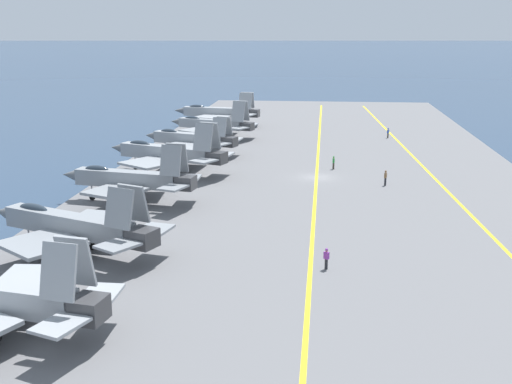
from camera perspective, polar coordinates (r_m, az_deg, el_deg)
The scene contains 14 objects.
ground_plane at distance 79.80m, azimuth 5.39°, elevation 1.04°, with size 2000.00×2000.00×0.00m, color navy.
carrier_deck at distance 79.76m, azimuth 5.39°, elevation 1.17°, with size 171.50×52.79×0.40m, color slate.
deck_stripe_foul_line at distance 80.89m, azimuth 15.74°, elevation 1.03°, with size 154.35×0.36×0.01m, color yellow.
deck_stripe_centerline at distance 79.71m, azimuth 5.40°, elevation 1.32°, with size 154.35×0.36×0.01m, color yellow.
parked_jet_third at distance 54.28m, azimuth -16.00°, elevation -2.84°, with size 12.98×17.04×6.26m.
parked_jet_fourth at distance 68.19m, azimuth -11.14°, elevation 1.15°, with size 12.29×15.19×6.57m.
parked_jet_fifth at distance 81.73m, azimuth -7.82°, elevation 3.46°, with size 14.25×17.13×6.82m.
parked_jet_sixth at distance 93.47m, azimuth -5.76°, elevation 4.71°, with size 13.86×15.15×5.86m.
parked_jet_seventh at distance 108.24m, azimuth -3.83°, elevation 6.04°, with size 14.04×15.58×6.43m.
parked_jet_eighth at distance 122.14m, azimuth -3.40°, elevation 7.12°, with size 12.67×16.90×6.40m.
crew_brown_vest at distance 76.47m, azimuth 11.44°, elevation 1.30°, with size 0.44×0.36×1.82m.
crew_blue_vest at distance 110.40m, azimuth 11.66°, elevation 5.21°, with size 0.45×0.40×1.70m.
crew_green_vest at distance 84.37m, azimuth 6.91°, elevation 2.66°, with size 0.40×0.28×1.74m.
crew_purple_vest at distance 49.34m, azimuth 6.27°, elevation -5.82°, with size 0.44×0.46×1.70m.
Camera 1 is at (-77.69, -0.75, 18.25)m, focal length 45.00 mm.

